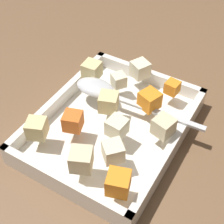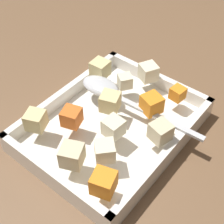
# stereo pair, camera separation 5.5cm
# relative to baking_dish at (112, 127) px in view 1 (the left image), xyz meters

# --- Properties ---
(ground_plane) EXTENTS (4.00, 4.00, 0.00)m
(ground_plane) POSITION_rel_baking_dish_xyz_m (0.02, 0.01, -0.01)
(ground_plane) COLOR brown
(baking_dish) EXTENTS (0.30, 0.24, 0.04)m
(baking_dish) POSITION_rel_baking_dish_xyz_m (0.00, 0.00, 0.00)
(baking_dish) COLOR white
(baking_dish) RESTS_ON ground_plane
(carrot_chunk_far_right) EXTENTS (0.04, 0.04, 0.03)m
(carrot_chunk_far_right) POSITION_rel_baking_dish_xyz_m (-0.05, 0.04, 0.04)
(carrot_chunk_far_right) COLOR orange
(carrot_chunk_far_right) RESTS_ON baking_dish
(carrot_chunk_far_left) EXTENTS (0.04, 0.04, 0.03)m
(carrot_chunk_far_left) POSITION_rel_baking_dish_xyz_m (0.05, -0.04, 0.04)
(carrot_chunk_far_left) COLOR orange
(carrot_chunk_far_left) RESTS_ON baking_dish
(carrot_chunk_mid_left) EXTENTS (0.03, 0.03, 0.02)m
(carrot_chunk_mid_left) POSITION_rel_baking_dish_xyz_m (-0.11, 0.06, 0.04)
(carrot_chunk_mid_left) COLOR orange
(carrot_chunk_mid_left) RESTS_ON baking_dish
(carrot_chunk_heap_top) EXTENTS (0.04, 0.04, 0.03)m
(carrot_chunk_heap_top) POSITION_rel_baking_dish_xyz_m (0.12, 0.08, 0.04)
(carrot_chunk_heap_top) COLOR orange
(carrot_chunk_heap_top) RESTS_ON baking_dish
(potato_chunk_under_handle) EXTENTS (0.04, 0.04, 0.03)m
(potato_chunk_under_handle) POSITION_rel_baking_dish_xyz_m (-0.12, -0.01, 0.04)
(potato_chunk_under_handle) COLOR beige
(potato_chunk_under_handle) RESTS_ON baking_dish
(potato_chunk_center) EXTENTS (0.04, 0.04, 0.03)m
(potato_chunk_center) POSITION_rel_baking_dish_xyz_m (0.07, 0.05, 0.04)
(potato_chunk_center) COLOR beige
(potato_chunk_center) RESTS_ON baking_dish
(potato_chunk_corner_nw) EXTENTS (0.04, 0.04, 0.03)m
(potato_chunk_corner_nw) POSITION_rel_baking_dish_xyz_m (-0.01, 0.09, 0.04)
(potato_chunk_corner_nw) COLOR beige
(potato_chunk_corner_nw) RESTS_ON baking_dish
(potato_chunk_corner_se) EXTENTS (0.03, 0.03, 0.02)m
(potato_chunk_corner_se) POSITION_rel_baking_dish_xyz_m (-0.08, -0.03, 0.04)
(potato_chunk_corner_se) COLOR beige
(potato_chunk_corner_se) RESTS_ON baking_dish
(potato_chunk_near_right) EXTENTS (0.04, 0.04, 0.03)m
(potato_chunk_near_right) POSITION_rel_baking_dish_xyz_m (0.11, 0.01, 0.05)
(potato_chunk_near_right) COLOR beige
(potato_chunk_near_right) RESTS_ON baking_dish
(potato_chunk_mid_right) EXTENTS (0.04, 0.04, 0.03)m
(potato_chunk_mid_right) POSITION_rel_baking_dish_xyz_m (-0.01, -0.01, 0.04)
(potato_chunk_mid_right) COLOR #E0CC89
(potato_chunk_mid_right) RESTS_ON baking_dish
(potato_chunk_corner_ne) EXTENTS (0.03, 0.03, 0.03)m
(potato_chunk_corner_ne) POSITION_rel_baking_dish_xyz_m (0.03, 0.03, 0.04)
(potato_chunk_corner_ne) COLOR beige
(potato_chunk_corner_ne) RESTS_ON baking_dish
(potato_chunk_near_left) EXTENTS (0.04, 0.04, 0.03)m
(potato_chunk_near_left) POSITION_rel_baking_dish_xyz_m (0.10, -0.08, 0.04)
(potato_chunk_near_left) COLOR #E0CC89
(potato_chunk_near_left) RESTS_ON baking_dish
(potato_chunk_corner_sw) EXTENTS (0.03, 0.03, 0.03)m
(potato_chunk_corner_sw) POSITION_rel_baking_dish_xyz_m (-0.07, -0.09, 0.04)
(potato_chunk_corner_sw) COLOR #E0CC89
(potato_chunk_corner_sw) RESTS_ON baking_dish
(serving_spoon) EXTENTS (0.05, 0.25, 0.02)m
(serving_spoon) POSITION_rel_baking_dish_xyz_m (-0.04, -0.04, 0.04)
(serving_spoon) COLOR silver
(serving_spoon) RESTS_ON baking_dish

